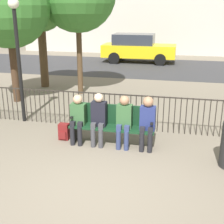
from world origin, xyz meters
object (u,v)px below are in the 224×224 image
Objects in this scene: tree_0 at (8,6)px; parked_car_0 at (138,48)px; seated_person_0 at (78,116)px; tree_3 at (40,7)px; seated_person_2 at (124,119)px; backpack at (64,132)px; lamp_post at (17,41)px; park_bench at (113,123)px; seated_person_1 at (99,117)px; seated_person_3 at (147,120)px.

tree_0 is 1.06× the size of parked_car_0.
tree_3 is (-3.09, 5.01, 2.41)m from seated_person_0.
seated_person_2 is 3.03× the size of backpack.
lamp_post is at bearing -74.05° from tree_3.
tree_0 is at bearing -107.67° from parked_car_0.
seated_person_0 is 6.36m from tree_3.
parked_car_0 is (-1.10, 11.66, 0.34)m from park_bench.
tree_0 is at bearing 138.06° from seated_person_0.
seated_person_0 is at bearing -179.59° from seated_person_1.
seated_person_0 is 0.95× the size of seated_person_1.
seated_person_1 is 0.59m from seated_person_2.
tree_3 reaches higher than park_bench.
tree_0 is 2.17m from tree_3.
tree_3 reaches higher than seated_person_2.
parked_car_0 is (-0.80, 11.79, 0.16)m from seated_person_1.
seated_person_0 is at bearing -88.52° from parked_car_0.
seated_person_1 is 11.82m from parked_car_0.
backpack is 0.12× the size of lamp_post.
tree_3 is (0.06, 2.17, -0.03)m from tree_0.
backpack is 2.74m from lamp_post.
parked_car_0 is (1.67, 10.71, -1.36)m from lamp_post.
seated_person_3 is at bearing -80.77° from parked_car_0.
seated_person_2 is at bearing 0.13° from seated_person_0.
seated_person_2 is 0.37× the size of lamp_post.
park_bench is 0.59× the size of lamp_post.
seated_person_3 is (0.52, 0.00, 0.01)m from seated_person_2.
seated_person_1 is 1.01× the size of seated_person_3.
tree_3 is at bearing 125.65° from seated_person_1.
lamp_post is (-3.58, 1.08, 1.52)m from seated_person_3.
tree_0 reaches higher than seated_person_3.
tree_3 is at bearing 121.71° from seated_person_0.
tree_3 is 4.18m from lamp_post.
tree_0 is at bearing 135.16° from backpack.
parked_car_0 reaches higher than seated_person_3.
park_bench is 0.38m from seated_person_1.
tree_0 reaches higher than lamp_post.
seated_person_2 reaches higher than park_bench.
park_bench is 0.48× the size of tree_3.
seated_person_0 is 2.73m from lamp_post.
lamp_post reaches higher than seated_person_1.
lamp_post is (-2.47, 1.07, 1.52)m from seated_person_1.
seated_person_2 is 5.65m from tree_0.
lamp_post is at bearing 163.29° from seated_person_3.
seated_person_2 is (1.09, 0.00, 0.02)m from seated_person_0.
park_bench is 11.72m from parked_car_0.
lamp_post is at bearing -55.99° from tree_0.
seated_person_1 reaches higher than seated_person_3.
parked_car_0 reaches higher than seated_person_2.
lamp_post is at bearing -98.84° from parked_car_0.
backpack is 0.09× the size of parked_car_0.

